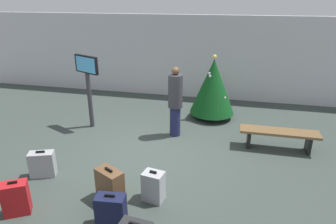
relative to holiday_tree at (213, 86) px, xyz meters
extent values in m
plane|color=#38423D|center=(-1.25, -2.50, -0.97)|extent=(16.00, 16.00, 0.00)
cube|color=silver|center=(-1.25, 1.89, 0.45)|extent=(16.00, 0.20, 2.85)
cylinder|color=#4C3319|center=(0.00, 0.00, -0.89)|extent=(0.12, 0.12, 0.17)
cone|color=#0F4719|center=(0.00, 0.00, 0.00)|extent=(1.30, 1.30, 1.61)
sphere|color=#F2D84C|center=(0.00, 0.00, 0.86)|extent=(0.12, 0.12, 0.12)
sphere|color=silver|center=(-0.09, -0.16, 0.34)|extent=(0.08, 0.08, 0.08)
sphere|color=silver|center=(0.36, -0.19, -0.26)|extent=(0.08, 0.08, 0.08)
sphere|color=silver|center=(-0.11, -0.11, 0.40)|extent=(0.08, 0.08, 0.08)
cylinder|color=#333338|center=(-3.20, -1.42, -0.21)|extent=(0.12, 0.12, 1.53)
cube|color=black|center=(-3.20, -1.42, 0.79)|extent=(0.79, 0.42, 0.46)
cube|color=#4CB2F2|center=(-3.20, -1.46, 0.79)|extent=(0.69, 0.32, 0.39)
cube|color=brown|center=(1.72, -1.65, -0.52)|extent=(1.80, 0.44, 0.06)
cube|color=black|center=(1.05, -1.65, -0.76)|extent=(0.08, 0.35, 0.42)
cube|color=black|center=(2.40, -1.65, -0.76)|extent=(0.08, 0.35, 0.42)
cylinder|color=#1E234C|center=(-0.82, -1.44, -0.58)|extent=(0.27, 0.27, 0.79)
cylinder|color=#333338|center=(-0.82, -1.44, 0.24)|extent=(0.51, 0.51, 0.84)
sphere|color=brown|center=(-0.82, -1.44, 0.75)|extent=(0.19, 0.19, 0.19)
cube|color=brown|center=(-1.40, -4.33, -0.67)|extent=(0.58, 0.48, 0.61)
cube|color=black|center=(-1.40, -4.33, -0.34)|extent=(0.17, 0.11, 0.04)
cube|color=#9EA0A5|center=(-0.65, -4.15, -0.69)|extent=(0.40, 0.33, 0.56)
cube|color=black|center=(-0.65, -4.15, -0.40)|extent=(0.13, 0.05, 0.04)
cube|color=#141938|center=(-1.13, -4.92, -0.70)|extent=(0.49, 0.30, 0.55)
cube|color=black|center=(-1.13, -4.92, -0.40)|extent=(0.16, 0.05, 0.04)
cube|color=#9EA0A5|center=(-3.04, -3.91, -0.71)|extent=(0.54, 0.40, 0.53)
cube|color=black|center=(-3.04, -3.91, -0.42)|extent=(0.17, 0.09, 0.04)
cube|color=#B2191E|center=(-2.78, -5.01, -0.68)|extent=(0.48, 0.43, 0.58)
cube|color=black|center=(-2.78, -5.01, -0.37)|extent=(0.14, 0.10, 0.04)
cube|color=black|center=(-0.47, -5.64, -0.20)|extent=(0.15, 0.05, 0.04)
camera|label=1|loc=(0.61, -8.42, 2.47)|focal=31.90mm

